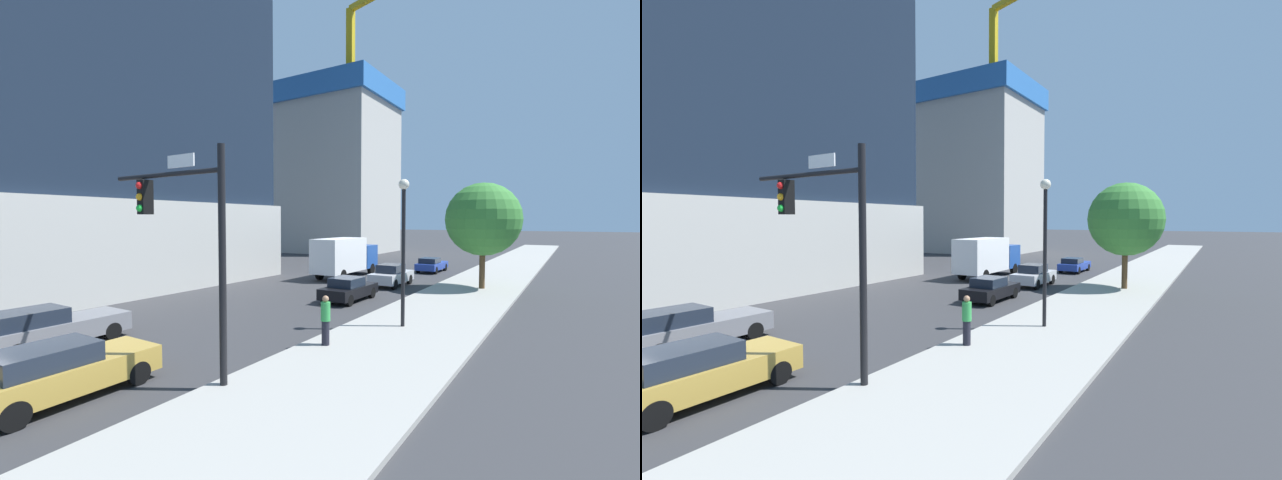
{
  "view_description": "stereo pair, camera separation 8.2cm",
  "coord_description": "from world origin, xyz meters",
  "views": [
    {
      "loc": [
        13.45,
        -3.86,
        4.56
      ],
      "look_at": [
        1.97,
        14.32,
        3.55
      ],
      "focal_mm": 23.08,
      "sensor_mm": 36.0,
      "label": 1
    },
    {
      "loc": [
        13.52,
        -3.82,
        4.56
      ],
      "look_at": [
        1.97,
        14.32,
        3.55
      ],
      "focal_mm": 23.08,
      "sensor_mm": 36.0,
      "label": 2
    }
  ],
  "objects": [
    {
      "name": "traffic_light_pole",
      "position": [
        4.05,
        3.92,
        4.46
      ],
      "size": [
        4.67,
        0.48,
        6.42
      ],
      "color": "black",
      "rests_on": "sidewalk"
    },
    {
      "name": "car_gray",
      "position": [
        -2.44,
        3.28,
        0.74
      ],
      "size": [
        1.81,
        4.7,
        1.5
      ],
      "color": "slate",
      "rests_on": "ground"
    },
    {
      "name": "pedestrian_green_shirt",
      "position": [
        5.93,
        8.42,
        1.06
      ],
      "size": [
        0.34,
        0.34,
        1.77
      ],
      "color": "black",
      "rests_on": "sidewalk"
    },
    {
      "name": "car_black",
      "position": [
        2.41,
        16.66,
        0.67
      ],
      "size": [
        1.78,
        4.13,
        1.36
      ],
      "color": "black",
      "rests_on": "ground"
    },
    {
      "name": "car_silver",
      "position": [
        2.41,
        22.98,
        0.75
      ],
      "size": [
        1.81,
        4.16,
        1.52
      ],
      "color": "#B7B7BC",
      "rests_on": "ground"
    },
    {
      "name": "street_lamp",
      "position": [
        7.3,
        12.36,
        4.13
      ],
      "size": [
        0.44,
        0.44,
        6.13
      ],
      "color": "black",
      "rests_on": "sidewalk"
    },
    {
      "name": "sidewalk",
      "position": [
        7.78,
        20.0,
        0.07
      ],
      "size": [
        5.44,
        120.0,
        0.15
      ],
      "primitive_type": "cube",
      "color": "#9E9B93",
      "rests_on": "ground"
    },
    {
      "name": "street_tree",
      "position": [
        8.16,
        24.31,
        4.65
      ],
      "size": [
        4.74,
        4.74,
        6.88
      ],
      "color": "brown",
      "rests_on": "sidewalk"
    },
    {
      "name": "box_truck",
      "position": [
        -2.44,
        25.0,
        1.75
      ],
      "size": [
        2.28,
        7.4,
        3.17
      ],
      "color": "#1E4799",
      "rests_on": "ground"
    },
    {
      "name": "car_gold",
      "position": [
        2.41,
        1.33,
        0.74
      ],
      "size": [
        1.76,
        4.38,
        1.46
      ],
      "color": "#AD8938",
      "rests_on": "ground"
    },
    {
      "name": "car_blue",
      "position": [
        2.41,
        32.22,
        0.65
      ],
      "size": [
        1.75,
        4.28,
        1.29
      ],
      "color": "#233D9E",
      "rests_on": "ground"
    },
    {
      "name": "construction_building",
      "position": [
        -17.19,
        49.13,
        13.42
      ],
      "size": [
        26.23,
        15.73,
        32.77
      ],
      "color": "#B2AFA8",
      "rests_on": "ground"
    }
  ]
}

